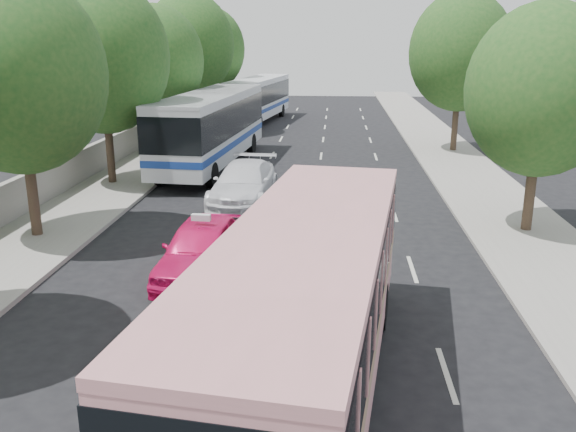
# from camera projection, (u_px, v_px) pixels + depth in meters

# --- Properties ---
(ground) EXTENTS (120.00, 120.00, 0.00)m
(ground) POSITION_uv_depth(u_px,v_px,m) (258.00, 324.00, 14.91)
(ground) COLOR black
(ground) RESTS_ON ground
(sidewalk_left) EXTENTS (4.00, 90.00, 0.15)m
(sidewalk_left) POSITION_uv_depth(u_px,v_px,m) (153.00, 159.00, 34.63)
(sidewalk_left) COLOR #9E998E
(sidewalk_left) RESTS_ON ground
(sidewalk_right) EXTENTS (4.00, 90.00, 0.12)m
(sidewalk_right) POSITION_uv_depth(u_px,v_px,m) (457.00, 164.00, 33.39)
(sidewalk_right) COLOR #9E998E
(sidewalk_right) RESTS_ON ground
(low_wall) EXTENTS (0.30, 90.00, 1.50)m
(low_wall) POSITION_uv_depth(u_px,v_px,m) (121.00, 144.00, 34.53)
(low_wall) COLOR #9E998E
(low_wall) RESTS_ON sidewalk_left
(tree_left_b) EXTENTS (5.70, 5.70, 8.88)m
(tree_left_b) POSITION_uv_depth(u_px,v_px,m) (18.00, 67.00, 19.56)
(tree_left_b) COLOR #38281E
(tree_left_b) RESTS_ON ground
(tree_left_c) EXTENTS (6.00, 6.00, 9.35)m
(tree_left_c) POSITION_uv_depth(u_px,v_px,m) (103.00, 51.00, 27.14)
(tree_left_c) COLOR #38281E
(tree_left_c) RESTS_ON ground
(tree_left_d) EXTENTS (5.52, 5.52, 8.60)m
(tree_left_d) POSITION_uv_depth(u_px,v_px,m) (157.00, 57.00, 34.92)
(tree_left_d) COLOR #38281E
(tree_left_d) RESTS_ON ground
(tree_left_e) EXTENTS (6.30, 6.30, 9.82)m
(tree_left_e) POSITION_uv_depth(u_px,v_px,m) (190.00, 41.00, 42.34)
(tree_left_e) COLOR #38281E
(tree_left_e) RESTS_ON ground
(tree_left_f) EXTENTS (5.88, 5.88, 9.16)m
(tree_left_f) POSITION_uv_depth(u_px,v_px,m) (210.00, 46.00, 50.12)
(tree_left_f) COLOR #38281E
(tree_left_f) RESTS_ON ground
(tree_right_near) EXTENTS (5.10, 5.10, 7.95)m
(tree_right_near) POSITION_uv_depth(u_px,v_px,m) (545.00, 85.00, 20.39)
(tree_right_near) COLOR #38281E
(tree_right_near) RESTS_ON ground
(tree_right_far) EXTENTS (6.00, 6.00, 9.35)m
(tree_right_far) POSITION_uv_depth(u_px,v_px,m) (462.00, 48.00, 35.40)
(tree_right_far) COLOR #38281E
(tree_right_far) RESTS_ON ground
(pink_bus) EXTENTS (4.21, 11.14, 3.47)m
(pink_bus) POSITION_uv_depth(u_px,v_px,m) (306.00, 295.00, 11.30)
(pink_bus) COLOR #D6898D
(pink_bus) RESTS_ON ground
(pink_taxi) EXTENTS (2.24, 5.07, 1.70)m
(pink_taxi) POSITION_uv_depth(u_px,v_px,m) (202.00, 248.00, 17.70)
(pink_taxi) COLOR #ED1466
(pink_taxi) RESTS_ON ground
(white_pickup) EXTENTS (2.61, 5.84, 1.66)m
(white_pickup) POSITION_uv_depth(u_px,v_px,m) (244.00, 183.00, 25.63)
(white_pickup) COLOR white
(white_pickup) RESTS_ON ground
(tour_coach_front) EXTENTS (3.84, 13.29, 3.92)m
(tour_coach_front) POSITION_uv_depth(u_px,v_px,m) (211.00, 123.00, 32.20)
(tour_coach_front) COLOR silver
(tour_coach_front) RESTS_ON ground
(tour_coach_rear) EXTENTS (4.11, 12.04, 3.53)m
(tour_coach_rear) POSITION_uv_depth(u_px,v_px,m) (258.00, 96.00, 49.67)
(tour_coach_rear) COLOR silver
(tour_coach_rear) RESTS_ON ground
(taxi_roof_sign) EXTENTS (0.56, 0.21, 0.18)m
(taxi_roof_sign) POSITION_uv_depth(u_px,v_px,m) (201.00, 217.00, 17.43)
(taxi_roof_sign) COLOR silver
(taxi_roof_sign) RESTS_ON pink_taxi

